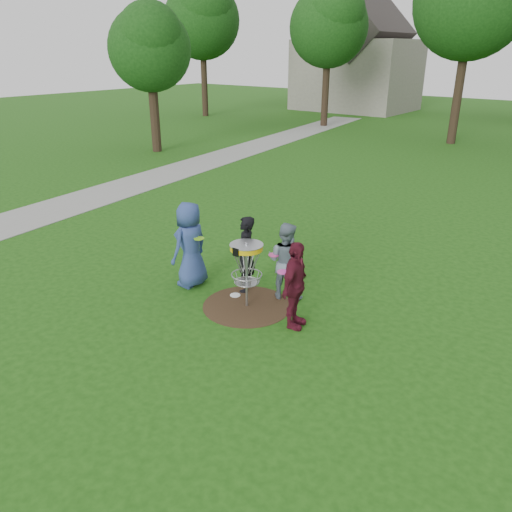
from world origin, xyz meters
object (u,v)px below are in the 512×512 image
Objects in this scene: player_blue at (190,245)px; player_black at (245,254)px; player_maroon at (295,286)px; disc_golf_basket at (247,260)px; player_grey at (286,261)px.

player_blue is 1.22m from player_black.
player_maroon reaches higher than disc_golf_basket.
player_black is 0.99× the size of player_maroon.
player_grey is (1.95, 0.79, -0.12)m from player_blue.
player_maroon is at bearing 37.38° from player_black.
player_maroon is at bearing 87.47° from player_blue.
player_grey is at bearing 30.54° from player_maroon.
disc_golf_basket is at bearing 88.45° from player_blue.
player_grey is 0.91m from disc_golf_basket.
player_maroon reaches higher than player_black.
disc_golf_basket is (-0.37, -0.81, 0.20)m from player_grey.
player_maroon is at bearing 124.46° from player_grey.
player_blue is at bearing 13.28° from player_grey.
player_blue is at bearing 75.44° from player_maroon.
player_maroon is 1.21m from disc_golf_basket.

